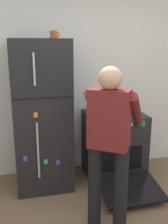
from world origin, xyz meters
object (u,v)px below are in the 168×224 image
person_cook (110,136)px  red_pot (104,109)px  coffee_mug (54,35)px  refrigerator (42,116)px  stove_range (114,145)px  pepper_mill (130,102)px

person_cook → red_pot: bearing=75.1°
person_cook → coffee_mug: (-0.36, 1.05, 0.93)m
person_cook → coffee_mug: coffee_mug is taller
refrigerator → stove_range: refrigerator is taller
coffee_mug → red_pot: bearing=-9.3°
red_pot → coffee_mug: 1.11m
person_cook → red_pot: size_ratio=4.49×
refrigerator → red_pot: size_ratio=5.16×
coffee_mug → pepper_mill: size_ratio=0.67×
person_cook → red_pot: person_cook is taller
coffee_mug → pepper_mill: coffee_mug is taller
pepper_mill → stove_range: bearing=-144.0°
refrigerator → red_pot: refrigerator is taller
refrigerator → pepper_mill: bearing=9.1°
stove_range → red_pot: size_ratio=3.39×
stove_range → pepper_mill: bearing=36.0°
refrigerator → red_pot: (0.80, -0.05, 0.05)m
stove_range → person_cook: size_ratio=0.75×
person_cook → coffee_mug: size_ratio=14.28×
stove_range → red_pot: (-0.16, -0.03, 0.53)m
person_cook → pepper_mill: person_cook is taller
refrigerator → coffee_mug: (0.18, 0.05, 0.97)m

